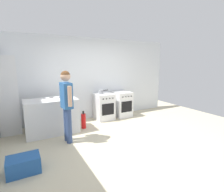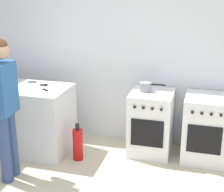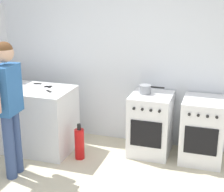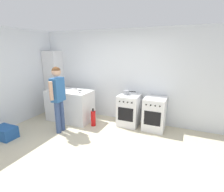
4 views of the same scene
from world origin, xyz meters
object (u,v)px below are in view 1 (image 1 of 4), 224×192
object	(u,v)px
knife_carving	(48,98)
knife_bread	(65,97)
recycling_crate_lower	(24,165)
knife_paring	(68,98)
oven_left	(104,106)
person	(67,100)
fire_extinguisher	(84,121)
larder_cabinet	(8,96)
pot	(101,92)
knife_utility	(62,97)
oven_right	(122,104)

from	to	relation	value
knife_carving	knife_bread	bearing A→B (deg)	-18.92
knife_bread	knife_carving	bearing A→B (deg)	161.08
knife_bread	recycling_crate_lower	world-z (taller)	knife_bread
knife_carving	knife_paring	world-z (taller)	same
oven_left	knife_paring	world-z (taller)	knife_paring
recycling_crate_lower	knife_bread	bearing A→B (deg)	55.24
person	knife_paring	bearing A→B (deg)	72.97
oven_left	fire_extinguisher	distance (m)	1.01
knife_carving	recycling_crate_lower	distance (m)	2.04
knife_paring	larder_cabinet	size ratio (longest dim) A/B	0.09
knife_carving	recycling_crate_lower	size ratio (longest dim) A/B	0.63
pot	knife_paring	world-z (taller)	pot
knife_carving	recycling_crate_lower	bearing A→B (deg)	-112.08
knife_utility	person	bearing A→B (deg)	-96.02
oven_right	knife_bread	size ratio (longest dim) A/B	2.73
knife_carving	recycling_crate_lower	xyz separation A→B (m)	(-0.71, -1.76, -0.76)
knife_bread	fire_extinguisher	bearing A→B (deg)	-19.40
oven_right	person	xyz separation A→B (m)	(-2.17, -1.11, 0.57)
pot	knife_carving	distance (m)	1.65
fire_extinguisher	larder_cabinet	world-z (taller)	larder_cabinet
person	larder_cabinet	world-z (taller)	larder_cabinet
fire_extinguisher	recycling_crate_lower	xyz separation A→B (m)	(-1.57, -1.46, -0.08)
pot	knife_bread	world-z (taller)	pot
knife_paring	recycling_crate_lower	distance (m)	2.03
person	fire_extinguisher	xyz separation A→B (m)	(0.60, 0.64, -0.78)
pot	knife_utility	size ratio (longest dim) A/B	1.52
knife_bread	recycling_crate_lower	xyz separation A→B (m)	(-1.12, -1.62, -0.76)
knife_utility	recycling_crate_lower	xyz separation A→B (m)	(-1.07, -1.73, -0.76)
knife_paring	larder_cabinet	distance (m)	1.49
knife_bread	oven_left	bearing A→B (deg)	13.57
knife_carving	pot	bearing A→B (deg)	6.96
oven_right	knife_paring	world-z (taller)	knife_paring
oven_left	fire_extinguisher	world-z (taller)	oven_left
knife_carving	fire_extinguisher	distance (m)	1.14
knife_paring	knife_utility	bearing A→B (deg)	111.81
oven_left	knife_bread	world-z (taller)	knife_bread
knife_utility	oven_right	bearing A→B (deg)	5.77
oven_right	knife_utility	xyz separation A→B (m)	(-2.07, -0.21, 0.48)
oven_right	knife_bread	bearing A→B (deg)	-171.02
recycling_crate_lower	pot	bearing A→B (deg)	39.78
oven_left	larder_cabinet	xyz separation A→B (m)	(-2.65, 0.10, 0.57)
pot	knife_utility	xyz separation A→B (m)	(-1.28, -0.23, -0.01)
recycling_crate_lower	larder_cabinet	bearing A→B (deg)	95.81
knife_bread	person	xyz separation A→B (m)	(-0.15, -0.80, 0.09)
oven_left	pot	world-z (taller)	pot
person	knife_bread	bearing A→B (deg)	79.34
oven_left	oven_right	world-z (taller)	same
knife_utility	person	world-z (taller)	person
pot	knife_bread	distance (m)	1.27
oven_left	knife_bread	size ratio (longest dim) A/B	2.73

